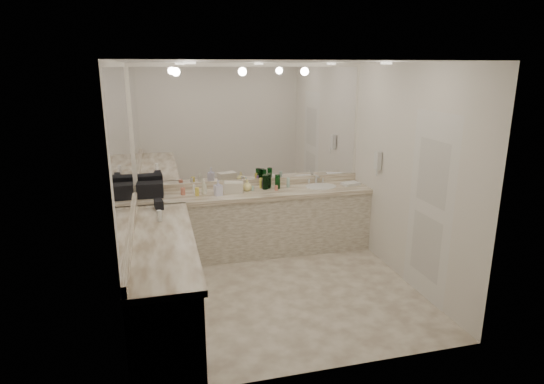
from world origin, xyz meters
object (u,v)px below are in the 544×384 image
object	(u,v)px
sink	(321,187)
soap_bottle_a	(204,187)
black_toiletry_bag	(150,190)
wall_phone	(378,160)
cream_cosmetic_case	(234,188)
hand_towel	(350,184)
soap_bottle_b	(218,188)
soap_bottle_c	(247,185)

from	to	relation	value
sink	soap_bottle_a	xyz separation A→B (m)	(-1.65, 0.03, 0.10)
soap_bottle_a	black_toiletry_bag	bearing A→B (deg)	178.00
wall_phone	cream_cosmetic_case	xyz separation A→B (m)	(-1.86, 0.49, -0.38)
wall_phone	black_toiletry_bag	world-z (taller)	wall_phone
hand_towel	soap_bottle_b	xyz separation A→B (m)	(-1.93, -0.07, 0.09)
sink	wall_phone	size ratio (longest dim) A/B	1.83
black_toiletry_bag	hand_towel	bearing A→B (deg)	-1.54
black_toiletry_bag	soap_bottle_c	world-z (taller)	black_toiletry_bag
black_toiletry_bag	soap_bottle_a	xyz separation A→B (m)	(0.70, -0.02, 0.00)
soap_bottle_c	black_toiletry_bag	bearing A→B (deg)	179.77
soap_bottle_c	wall_phone	bearing A→B (deg)	-18.35
soap_bottle_b	soap_bottle_c	bearing A→B (deg)	18.86
wall_phone	soap_bottle_c	xyz separation A→B (m)	(-1.66, 0.55, -0.37)
wall_phone	hand_towel	bearing A→B (deg)	108.06
wall_phone	black_toiletry_bag	xyz separation A→B (m)	(-2.95, 0.56, -0.35)
wall_phone	black_toiletry_bag	bearing A→B (deg)	169.34
soap_bottle_a	cream_cosmetic_case	bearing A→B (deg)	-5.66
cream_cosmetic_case	soap_bottle_b	world-z (taller)	soap_bottle_b
black_toiletry_bag	soap_bottle_c	size ratio (longest dim) A/B	2.09
black_toiletry_bag	soap_bottle_b	world-z (taller)	soap_bottle_b
soap_bottle_b	black_toiletry_bag	bearing A→B (deg)	170.31
soap_bottle_c	hand_towel	bearing A→B (deg)	-2.67
hand_towel	soap_bottle_a	world-z (taller)	soap_bottle_a
wall_phone	soap_bottle_c	distance (m)	1.79
wall_phone	cream_cosmetic_case	bearing A→B (deg)	165.17
sink	wall_phone	bearing A→B (deg)	-39.57
wall_phone	soap_bottle_b	distance (m)	2.15
hand_towel	soap_bottle_b	bearing A→B (deg)	-177.81
sink	soap_bottle_a	distance (m)	1.65
black_toiletry_bag	soap_bottle_b	bearing A→B (deg)	-9.69
hand_towel	soap_bottle_c	bearing A→B (deg)	177.33
wall_phone	sink	bearing A→B (deg)	140.43
wall_phone	cream_cosmetic_case	distance (m)	1.96
sink	hand_towel	bearing A→B (deg)	-2.44
soap_bottle_b	wall_phone	bearing A→B (deg)	-11.07
cream_cosmetic_case	hand_towel	bearing A→B (deg)	14.25
cream_cosmetic_case	hand_towel	world-z (taller)	cream_cosmetic_case
wall_phone	soap_bottle_a	size ratio (longest dim) A/B	1.25
soap_bottle_b	soap_bottle_c	world-z (taller)	soap_bottle_b
soap_bottle_a	soap_bottle_c	distance (m)	0.59
sink	soap_bottle_a	bearing A→B (deg)	178.90
sink	cream_cosmetic_case	xyz separation A→B (m)	(-1.26, -0.01, 0.08)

